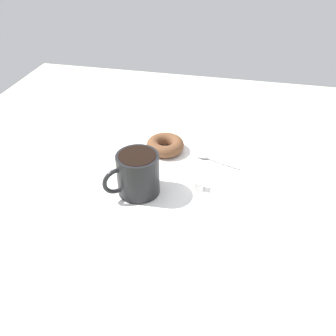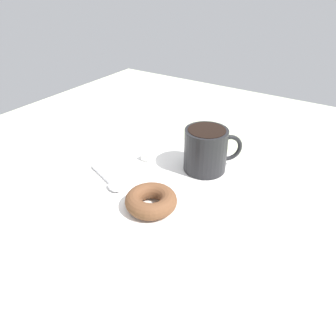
% 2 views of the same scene
% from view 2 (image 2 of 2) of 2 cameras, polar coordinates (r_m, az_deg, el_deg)
% --- Properties ---
extents(ground_plane, '(1.20, 1.20, 0.02)m').
position_cam_2_polar(ground_plane, '(0.66, 1.23, -2.84)').
color(ground_plane, beige).
extents(napkin, '(0.33, 0.33, 0.00)m').
position_cam_2_polar(napkin, '(0.66, -0.00, -1.58)').
color(napkin, white).
rests_on(napkin, ground_plane).
extents(coffee_cup, '(0.10, 0.10, 0.09)m').
position_cam_2_polar(coffee_cup, '(0.67, 6.72, 3.30)').
color(coffee_cup, black).
rests_on(coffee_cup, napkin).
extents(donut, '(0.09, 0.09, 0.03)m').
position_cam_2_polar(donut, '(0.57, -2.97, -5.69)').
color(donut, brown).
rests_on(donut, napkin).
extents(spoon, '(0.05, 0.11, 0.01)m').
position_cam_2_polar(spoon, '(0.64, -9.86, -2.70)').
color(spoon, silver).
rests_on(spoon, napkin).
extents(sugar_cube, '(0.02, 0.02, 0.02)m').
position_cam_2_polar(sugar_cube, '(0.72, -3.70, 2.10)').
color(sugar_cube, white).
rests_on(sugar_cube, napkin).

